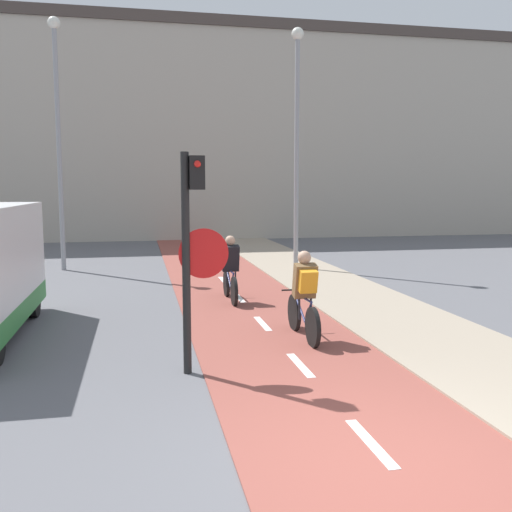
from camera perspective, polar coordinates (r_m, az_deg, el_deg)
The scene contains 8 objects.
ground_plane at distance 5.59m, azimuth 13.53°, elevation -20.03°, with size 120.00×120.00×0.00m, color #5B5B60.
bike_lane at distance 5.58m, azimuth 13.51°, elevation -19.92°, with size 2.76×60.00×0.02m.
building_row_background at distance 29.66m, azimuth -7.53°, elevation 12.05°, with size 60.00×5.20×10.35m.
traffic_light_pole at distance 7.59m, azimuth -6.38°, elevation 1.83°, with size 0.67×0.25×2.97m.
street_lamp_far at distance 18.22m, azimuth -19.21°, elevation 12.74°, with size 0.36×0.36×7.40m.
street_lamp_sidewalk at distance 17.42m, azimuth 4.11°, elevation 12.92°, with size 0.36×0.36×7.13m.
cyclist_near at distance 9.41m, azimuth 4.85°, elevation -4.15°, with size 0.46×1.74×1.48m.
cyclist_far at distance 12.50m, azimuth -2.58°, elevation -1.59°, with size 0.46×1.70×1.46m.
Camera 1 is at (-2.18, -4.49, 2.52)m, focal length 40.00 mm.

